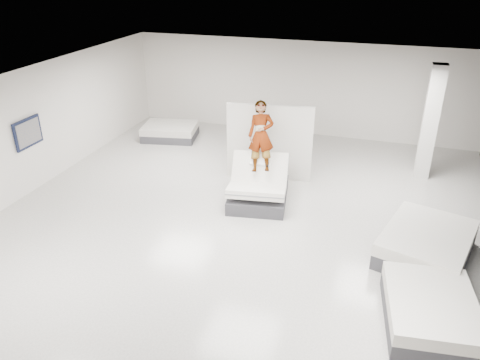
# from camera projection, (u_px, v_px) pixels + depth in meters

# --- Properties ---
(room) EXTENTS (14.00, 14.04, 3.20)m
(room) POSITION_uv_depth(u_px,v_px,m) (241.00, 169.00, 10.01)
(room) COLOR beige
(room) RESTS_ON ground
(hero_bed) EXTENTS (1.70, 2.08, 1.28)m
(hero_bed) POSITION_uv_depth(u_px,v_px,m) (259.00, 188.00, 11.92)
(hero_bed) COLOR #36363B
(hero_bed) RESTS_ON floor
(person) EXTENTS (0.92, 1.86, 1.26)m
(person) POSITION_uv_depth(u_px,v_px,m) (261.00, 150.00, 11.83)
(person) COLOR slate
(person) RESTS_ON hero_bed
(remote) EXTENTS (0.07, 0.15, 0.08)m
(remote) POSITION_uv_depth(u_px,v_px,m) (268.00, 165.00, 11.59)
(remote) COLOR black
(remote) RESTS_ON person
(divider_panel) EXTENTS (2.35, 0.42, 2.15)m
(divider_panel) POSITION_uv_depth(u_px,v_px,m) (269.00, 143.00, 12.86)
(divider_panel) COLOR silver
(divider_panel) RESTS_ON floor
(flat_bed_right_far) EXTENTS (2.16, 2.53, 0.60)m
(flat_bed_right_far) POSITION_uv_depth(u_px,v_px,m) (426.00, 244.00, 9.76)
(flat_bed_right_far) COLOR #36363B
(flat_bed_right_far) RESTS_ON floor
(flat_bed_right_near) EXTENTS (1.68, 2.10, 0.53)m
(flat_bed_right_near) POSITION_uv_depth(u_px,v_px,m) (430.00, 312.00, 7.96)
(flat_bed_right_near) COLOR #36363B
(flat_bed_right_near) RESTS_ON floor
(flat_bed_left_far) EXTENTS (1.99, 1.64, 0.49)m
(flat_bed_left_far) POSITION_uv_depth(u_px,v_px,m) (170.00, 131.00, 16.10)
(flat_bed_left_far) COLOR #36363B
(flat_bed_left_far) RESTS_ON floor
(column) EXTENTS (0.40, 0.40, 3.20)m
(column) POSITION_uv_depth(u_px,v_px,m) (430.00, 123.00, 12.78)
(column) COLOR silver
(column) RESTS_ON floor
(wall_poster) EXTENTS (0.06, 0.95, 0.75)m
(wall_poster) POSITION_uv_depth(u_px,v_px,m) (28.00, 133.00, 12.05)
(wall_poster) COLOR black
(wall_poster) RESTS_ON wall_left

